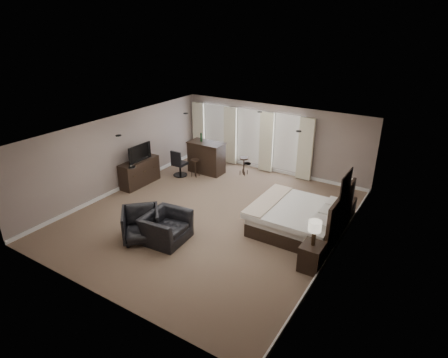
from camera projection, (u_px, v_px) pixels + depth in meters
The scene contains 16 objects.
room at pixel (211, 176), 10.86m from camera, with size 7.60×8.60×2.64m.
window_bay at pixel (248, 138), 14.58m from camera, with size 5.25×0.20×2.30m.
bed at pixel (300, 208), 10.25m from camera, with size 2.33×2.23×1.49m, color silver.
nightstand_near at pixel (312, 257), 8.85m from camera, with size 0.50×0.61×0.66m, color black.
nightstand_far at pixel (345, 208), 11.11m from camera, with size 0.47×0.57×0.63m, color black.
lamp_near at pixel (314, 233), 8.60m from camera, with size 0.30×0.30×0.63m, color beige.
lamp_far at pixel (348, 190), 10.87m from camera, with size 0.30×0.30×0.61m, color beige.
wall_art at pixel (346, 183), 9.30m from camera, with size 0.04×0.96×0.56m, color slate.
dresser at pixel (140, 172), 13.31m from camera, with size 0.51×1.58×0.91m, color black.
tv at pixel (138, 159), 13.10m from camera, with size 1.04×0.60×0.14m, color black.
armchair_near at pixel (166, 223), 9.92m from camera, with size 1.19×0.78×1.04m, color black.
armchair_far at pixel (141, 223), 9.98m from camera, with size 0.95×0.89×0.98m, color black.
bar_counter at pixel (206, 157), 14.31m from camera, with size 1.39×0.72×1.21m, color black.
bar_stool_left at pixel (195, 168), 14.03m from camera, with size 0.32×0.32×0.67m, color black.
bar_stool_right at pixel (244, 166), 14.17m from camera, with size 0.33×0.33×0.69m, color black.
desk_chair at pixel (180, 163), 14.02m from camera, with size 0.52×0.52×1.03m, color black.
Camera 1 is at (5.63, -8.27, 5.55)m, focal length 30.00 mm.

